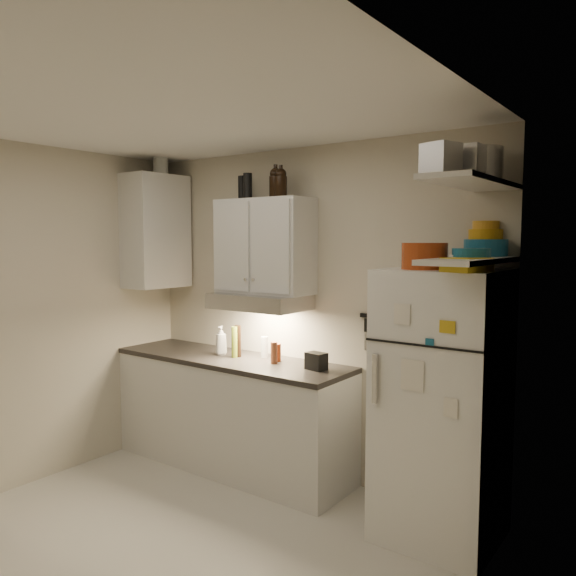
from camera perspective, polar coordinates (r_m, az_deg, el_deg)
The scene contains 36 objects.
floor at distance 3.81m, azimuth -12.26°, elevation -24.92°, with size 3.20×3.00×0.02m, color beige.
ceiling at distance 3.38m, azimuth -13.12°, elevation 17.29°, with size 3.20×3.00×0.02m, color white.
back_wall at distance 4.48m, azimuth 2.03°, elevation -2.47°, with size 3.20×0.02×2.60m, color #BDB6A1.
left_wall at distance 4.68m, azimuth -25.78°, elevation -2.65°, with size 0.02×3.00×2.60m, color #BDB6A1.
right_wall at distance 2.41m, azimuth 13.74°, elevation -9.11°, with size 0.02×3.00×2.60m, color #BDB6A1.
base_cabinet at distance 4.76m, azimuth -5.78°, elevation -12.66°, with size 2.10×0.60×0.88m, color silver.
countertop at distance 4.64m, azimuth -5.83°, elevation -7.24°, with size 2.10×0.62×0.04m, color black.
upper_cabinet at distance 4.48m, azimuth -2.40°, elevation 4.26°, with size 0.80×0.33×0.75m, color silver.
side_cabinet at distance 5.18m, azimuth -13.27°, elevation 5.61°, with size 0.33×0.55×1.00m, color silver.
range_hood at distance 4.46m, azimuth -2.90°, elevation -1.35°, with size 0.76×0.46×0.12m, color silver.
fridge at distance 3.70m, azimuth 15.36°, elevation -11.39°, with size 0.70×0.68×1.70m, color white.
shelf_hi at distance 3.37m, azimuth 18.29°, elevation 10.15°, with size 0.30×0.95×0.03m, color silver.
shelf_lo at distance 3.36m, azimuth 18.08°, elevation 2.67°, with size 0.30×0.95×0.03m, color silver.
knife_strip at distance 4.11m, azimuth 9.95°, elevation -2.95°, with size 0.42×0.02×0.03m, color black.
dutch_oven at distance 3.49m, azimuth 13.69°, elevation 3.17°, with size 0.27×0.27×0.16m, color #8F3210.
book_stack at distance 3.26m, azimuth 17.70°, elevation 2.25°, with size 0.19×0.24×0.08m, color gold.
spice_jar at distance 3.39m, azimuth 16.49°, elevation 2.48°, with size 0.05×0.05×0.09m, color silver.
stock_pot at distance 3.62m, azimuth 18.72°, elevation 11.67°, with size 0.29×0.29×0.21m, color silver.
tin_a at distance 3.25m, azimuth 17.65°, elevation 12.16°, with size 0.17×0.15×0.17m, color #AAAAAD.
tin_b at distance 3.07m, azimuth 15.25°, elevation 12.54°, with size 0.16×0.16×0.16m, color #AAAAAD.
bowl_teal at distance 3.72m, azimuth 19.44°, elevation 3.87°, with size 0.26×0.26×0.11m, color #155777.
bowl_orange at distance 3.81m, azimuth 19.44°, elevation 5.17°, with size 0.21×0.21×0.06m, color #C58712.
bowl_yellow at distance 3.81m, azimuth 19.47°, elevation 6.04°, with size 0.16×0.16×0.05m, color gold.
plates at distance 3.41m, azimuth 18.11°, elevation 3.40°, with size 0.22×0.22×0.05m, color #155777.
growler_a at distance 4.41m, azimuth -1.27°, elevation 10.67°, with size 0.10×0.10×0.24m, color black, non-canonical shape.
growler_b at distance 4.35m, azimuth -0.73°, elevation 10.68°, with size 0.10×0.10×0.23m, color black, non-canonical shape.
thermos_a at distance 4.55m, azimuth -4.12°, elevation 10.28°, with size 0.07×0.07×0.20m, color black.
thermos_b at distance 4.71m, azimuth -4.67°, elevation 10.07°, with size 0.07×0.07×0.20m, color black.
side_jar at distance 5.23m, azimuth -12.83°, elevation 12.06°, with size 0.13×0.13×0.17m, color silver.
soap_bottle at distance 4.71m, azimuth -6.81°, elevation -5.16°, with size 0.10×0.11×0.27m, color silver.
pepper_mill at distance 4.36m, azimuth -1.44°, elevation -6.61°, with size 0.05×0.05×0.17m, color brown.
oil_bottle at distance 4.60m, azimuth -5.47°, elevation -5.49°, with size 0.05×0.05×0.25m, color #5F701C.
vinegar_bottle at distance 4.62m, azimuth -5.11°, elevation -5.39°, with size 0.05×0.05×0.26m, color black.
clear_bottle at distance 4.59m, azimuth -2.40°, elevation -6.01°, with size 0.06×0.06×0.17m, color silver.
red_jar at distance 4.45m, azimuth -1.17°, elevation -6.56°, with size 0.07×0.07×0.14m, color #8F3210.
caddy at distance 4.18m, azimuth 2.89°, elevation -7.43°, with size 0.15×0.11×0.13m, color black.
Camera 1 is at (2.50, -2.17, 1.88)m, focal length 35.00 mm.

